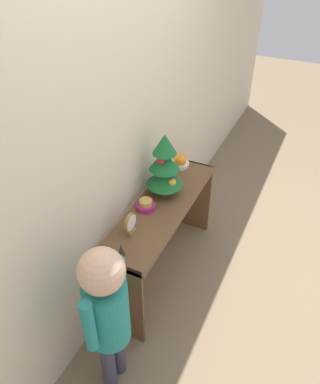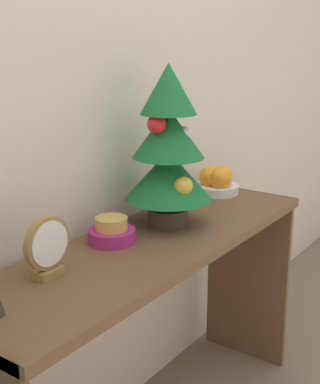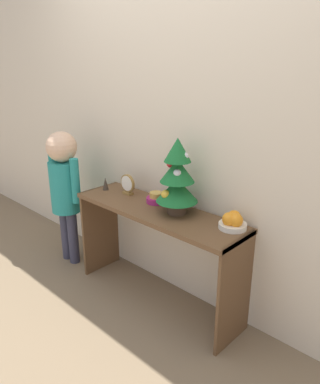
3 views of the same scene
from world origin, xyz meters
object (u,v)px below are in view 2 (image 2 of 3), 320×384
fruit_bowl (217,181)px  desk_clock (48,248)px  singing_bowl (112,232)px  mini_tree (168,148)px

fruit_bowl → desk_clock: (-0.86, -0.03, 0.03)m
singing_bowl → mini_tree: bearing=-10.2°
mini_tree → singing_bowl: (-0.22, 0.04, -0.21)m
mini_tree → fruit_bowl: 0.43m
fruit_bowl → singing_bowl: 0.61m
fruit_bowl → singing_bowl: fruit_bowl is taller
mini_tree → desk_clock: (-0.48, 0.01, -0.16)m
mini_tree → desk_clock: 0.51m
fruit_bowl → desk_clock: 0.87m
mini_tree → fruit_bowl: (0.39, 0.05, -0.19)m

